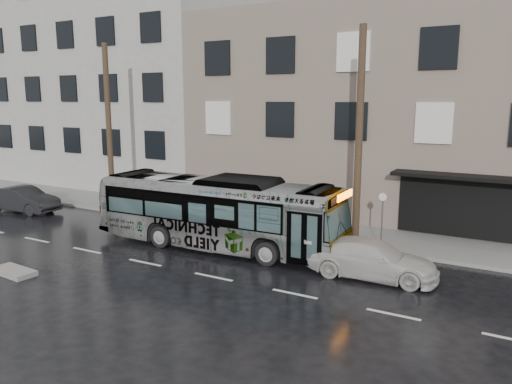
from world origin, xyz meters
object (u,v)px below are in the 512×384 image
Objects in this scene: white_sedan at (372,259)px; dark_sedan at (23,199)px; utility_pole_rear at (109,129)px; bus at (217,212)px; sign_post at (382,221)px; utility_pole_front at (359,139)px.

white_sedan is 1.06× the size of dark_sedan.
utility_pole_rear is 9.75m from bus.
utility_pole_rear is 15.46m from sign_post.
sign_post is 3.13m from white_sedan.
utility_pole_front is 3.48m from sign_post.
sign_post is 6.84m from bus.
utility_pole_rear is 3.75× the size of sign_post.
bus is at bearing -17.13° from utility_pole_rear.
bus is 6.84m from white_sedan.
dark_sedan is at bearing 84.47° from white_sedan.
utility_pole_front is 3.75× the size of sign_post.
sign_post is at bearing 5.65° from white_sedan.
utility_pole_front is 2.08× the size of dark_sedan.
sign_post is at bearing 0.00° from utility_pole_front.
utility_pole_rear is (-14.00, 0.00, 0.00)m from utility_pole_front.
sign_post is (15.10, 0.00, -3.30)m from utility_pole_rear.
sign_post is 0.52× the size of white_sedan.
bus is at bearing -156.53° from sign_post.
utility_pole_rear is at bearing -66.20° from dark_sedan.
sign_post is 19.67m from dark_sedan.
white_sedan is (15.60, -3.01, -3.98)m from utility_pole_rear.
dark_sedan is at bearing -172.90° from sign_post.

